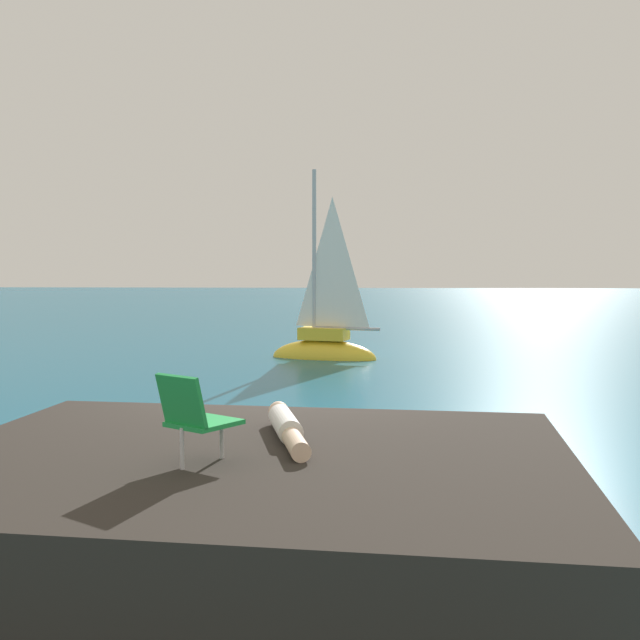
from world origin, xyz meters
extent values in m
plane|color=#0F5675|center=(0.00, 0.00, 0.00)|extent=(160.00, 160.00, 0.00)
cube|color=#2D2823|center=(0.18, -3.43, 0.41)|extent=(6.22, 5.11, 0.82)
cube|color=#2C2323|center=(1.14, -0.99, 0.00)|extent=(1.64, 1.67, 0.92)
cube|color=#312422|center=(0.26, -1.03, 0.00)|extent=(1.17, 1.18, 0.78)
ellipsoid|color=yellow|center=(0.09, 10.64, 0.00)|extent=(3.12, 1.74, 1.02)
cube|color=yellow|center=(0.09, 10.64, 0.67)|extent=(1.43, 1.02, 0.33)
cylinder|color=#B7B7BC|center=(-0.18, 10.71, 2.82)|extent=(0.11, 0.11, 4.62)
cylinder|color=#B2B2B7|center=(0.72, 10.47, 0.83)|extent=(1.81, 0.56, 0.09)
pyramid|color=white|center=(0.32, 10.58, 2.63)|extent=(1.44, 0.43, 3.51)
cylinder|color=white|center=(0.43, -2.71, 0.94)|extent=(0.44, 0.93, 0.24)
cylinder|color=beige|center=(0.60, -3.44, 0.91)|extent=(0.34, 0.72, 0.18)
sphere|color=beige|center=(0.30, -2.17, 0.96)|extent=(0.22, 0.22, 0.22)
cube|color=green|center=(-0.15, -3.83, 1.17)|extent=(0.69, 0.70, 0.04)
cube|color=green|center=(-0.29, -4.04, 1.39)|extent=(0.48, 0.39, 0.45)
cylinder|color=silver|center=(-0.03, -3.65, 0.99)|extent=(0.04, 0.04, 0.35)
cylinder|color=silver|center=(-0.29, -4.04, 0.99)|extent=(0.04, 0.04, 0.35)
camera|label=1|loc=(1.23, -10.29, 2.51)|focal=43.30mm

